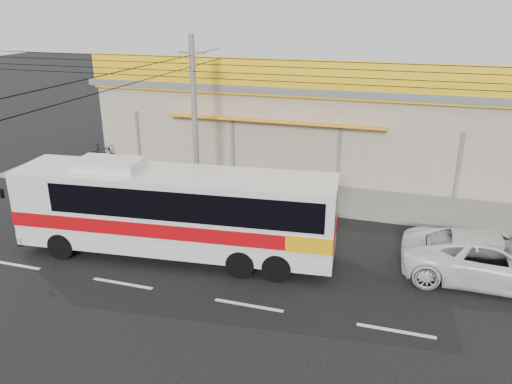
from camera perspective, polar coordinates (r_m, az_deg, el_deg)
ground at (r=16.39m, az=1.85°, el=-8.20°), size 120.00×120.00×0.00m
sidewalk at (r=21.68m, az=6.01°, el=-0.61°), size 30.00×3.20×0.15m
lane_markings at (r=14.34m, az=-0.84°, el=-12.84°), size 50.00×0.12×0.01m
storefront_building at (r=26.28m, az=8.58°, el=8.16°), size 22.60×9.20×5.70m
coach_bus at (r=16.37m, az=-8.76°, el=-1.81°), size 10.60×3.17×3.21m
motorbike_red at (r=23.02m, az=-14.07°, el=1.67°), size 1.94×0.82×0.99m
motorbike_dark at (r=26.64m, az=-17.02°, el=4.10°), size 1.88×0.65×1.11m
white_car at (r=16.69m, az=25.30°, el=-6.99°), size 5.27×2.49×1.45m
utility_pole at (r=19.91m, az=-7.29°, el=14.04°), size 34.00×14.00×6.86m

